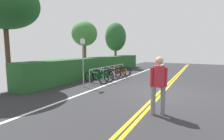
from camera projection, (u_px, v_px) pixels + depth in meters
ground_plane at (162, 92)px, 7.32m from camera, size 34.89×12.41×0.05m
centre_line_yellow_inner at (163, 92)px, 7.28m from camera, size 31.40×0.10×0.00m
centre_line_yellow_outer at (160, 92)px, 7.35m from camera, size 31.40×0.10×0.00m
bike_lane_stripe_white at (106, 85)px, 8.71m from camera, size 31.40×0.12×0.00m
bike_rack at (109, 69)px, 10.61m from camera, size 4.32×0.05×0.83m
bicycle_0 at (96, 77)px, 9.21m from camera, size 0.46×1.64×0.71m
bicycle_1 at (102, 75)px, 9.79m from camera, size 0.49×1.75×0.78m
bicycle_2 at (107, 74)px, 10.34m from camera, size 0.65×1.63×0.72m
bicycle_3 at (113, 73)px, 10.85m from camera, size 0.46×1.79×0.77m
bicycle_4 at (118, 71)px, 11.44m from camera, size 0.46×1.84×0.79m
bicycle_5 at (120, 71)px, 12.06m from camera, size 0.66×1.62×0.71m
pedestrian at (159, 82)px, 4.63m from camera, size 0.32×0.44×1.68m
sign_post_near at (83, 58)px, 8.13m from camera, size 0.36×0.06×2.47m
hedge_backdrop at (99, 66)px, 12.74m from camera, size 13.27×1.13×1.31m
tree_near_left at (4, 4)px, 7.60m from camera, size 3.16×3.16×5.16m
tree_mid at (84, 34)px, 13.33m from camera, size 2.08×2.08×4.20m
tree_far_right at (116, 37)px, 16.97m from camera, size 2.17×2.17×4.67m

